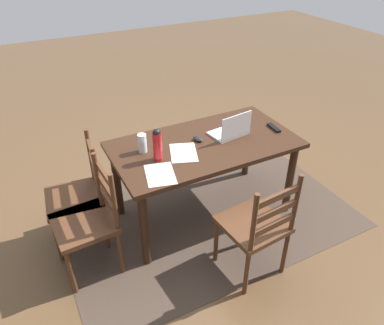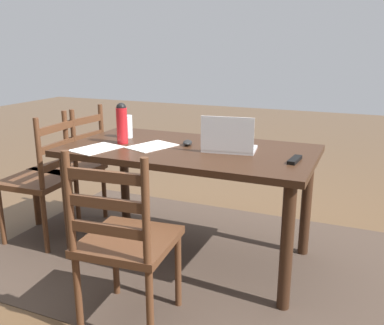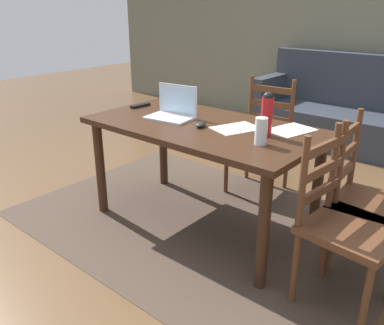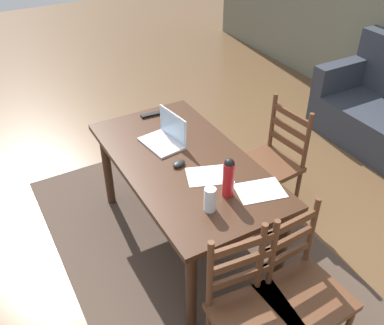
{
  "view_description": "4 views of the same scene",
  "coord_description": "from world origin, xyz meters",
  "px_view_note": "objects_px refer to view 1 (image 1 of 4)",
  "views": [
    {
      "loc": [
        1.34,
        2.36,
        2.36
      ],
      "look_at": [
        0.11,
        -0.03,
        0.58
      ],
      "focal_mm": 34.52,
      "sensor_mm": 36.0,
      "label": 1
    },
    {
      "loc": [
        -1.04,
        2.39,
        1.4
      ],
      "look_at": [
        -0.04,
        0.04,
        0.68
      ],
      "focal_mm": 39.37,
      "sensor_mm": 36.0,
      "label": 2
    },
    {
      "loc": [
        1.66,
        -2.07,
        1.53
      ],
      "look_at": [
        -0.03,
        -0.07,
        0.5
      ],
      "focal_mm": 38.02,
      "sensor_mm": 36.0,
      "label": 3
    },
    {
      "loc": [
        2.16,
        -1.15,
        2.5
      ],
      "look_at": [
        -0.11,
        0.13,
        0.63
      ],
      "focal_mm": 40.62,
      "sensor_mm": 36.0,
      "label": 4
    }
  ],
  "objects_px": {
    "chair_right_far": "(89,221)",
    "laptop": "(232,130)",
    "chair_right_near": "(79,196)",
    "chair_far_head": "(257,226)",
    "water_bottle": "(157,144)",
    "drinking_glass": "(142,143)",
    "tv_remote": "(274,128)",
    "dining_table": "(205,153)",
    "computer_mouse": "(198,139)"
  },
  "relations": [
    {
      "from": "laptop",
      "to": "computer_mouse",
      "type": "xyz_separation_m",
      "value": [
        0.3,
        -0.06,
        -0.04
      ]
    },
    {
      "from": "dining_table",
      "to": "water_bottle",
      "type": "height_order",
      "value": "water_bottle"
    },
    {
      "from": "water_bottle",
      "to": "laptop",
      "type": "bearing_deg",
      "value": -175.27
    },
    {
      "from": "water_bottle",
      "to": "computer_mouse",
      "type": "xyz_separation_m",
      "value": [
        -0.42,
        -0.12,
        -0.12
      ]
    },
    {
      "from": "computer_mouse",
      "to": "chair_right_far",
      "type": "bearing_deg",
      "value": -4.85
    },
    {
      "from": "chair_right_far",
      "to": "chair_right_near",
      "type": "relative_size",
      "value": 1.0
    },
    {
      "from": "laptop",
      "to": "tv_remote",
      "type": "bearing_deg",
      "value": 170.76
    },
    {
      "from": "chair_far_head",
      "to": "drinking_glass",
      "type": "relative_size",
      "value": 5.99
    },
    {
      "from": "chair_right_near",
      "to": "chair_far_head",
      "type": "bearing_deg",
      "value": 138.5
    },
    {
      "from": "dining_table",
      "to": "tv_remote",
      "type": "distance_m",
      "value": 0.69
    },
    {
      "from": "tv_remote",
      "to": "laptop",
      "type": "bearing_deg",
      "value": 175.63
    },
    {
      "from": "chair_far_head",
      "to": "chair_right_near",
      "type": "relative_size",
      "value": 1.0
    },
    {
      "from": "chair_far_head",
      "to": "chair_right_near",
      "type": "xyz_separation_m",
      "value": [
        1.08,
        -0.96,
        0.0
      ]
    },
    {
      "from": "laptop",
      "to": "drinking_glass",
      "type": "height_order",
      "value": "laptop"
    },
    {
      "from": "water_bottle",
      "to": "drinking_glass",
      "type": "bearing_deg",
      "value": -69.01
    },
    {
      "from": "dining_table",
      "to": "water_bottle",
      "type": "xyz_separation_m",
      "value": [
        0.46,
        0.06,
        0.24
      ]
    },
    {
      "from": "chair_right_far",
      "to": "laptop",
      "type": "xyz_separation_m",
      "value": [
        -1.35,
        -0.17,
        0.36
      ]
    },
    {
      "from": "chair_right_near",
      "to": "water_bottle",
      "type": "height_order",
      "value": "water_bottle"
    },
    {
      "from": "chair_right_near",
      "to": "laptop",
      "type": "height_order",
      "value": "laptop"
    },
    {
      "from": "drinking_glass",
      "to": "laptop",
      "type": "bearing_deg",
      "value": 172.17
    },
    {
      "from": "dining_table",
      "to": "computer_mouse",
      "type": "height_order",
      "value": "computer_mouse"
    },
    {
      "from": "drinking_glass",
      "to": "chair_far_head",
      "type": "bearing_deg",
      "value": 120.11
    },
    {
      "from": "dining_table",
      "to": "chair_right_far",
      "type": "height_order",
      "value": "chair_right_far"
    },
    {
      "from": "water_bottle",
      "to": "tv_remote",
      "type": "bearing_deg",
      "value": 179.61
    },
    {
      "from": "dining_table",
      "to": "tv_remote",
      "type": "bearing_deg",
      "value": 174.36
    },
    {
      "from": "dining_table",
      "to": "laptop",
      "type": "relative_size",
      "value": 4.56
    },
    {
      "from": "chair_far_head",
      "to": "computer_mouse",
      "type": "distance_m",
      "value": 0.91
    },
    {
      "from": "chair_far_head",
      "to": "tv_remote",
      "type": "bearing_deg",
      "value": -132.91
    },
    {
      "from": "dining_table",
      "to": "chair_right_far",
      "type": "relative_size",
      "value": 1.67
    },
    {
      "from": "chair_far_head",
      "to": "water_bottle",
      "type": "bearing_deg",
      "value": -58.01
    },
    {
      "from": "chair_right_far",
      "to": "tv_remote",
      "type": "xyz_separation_m",
      "value": [
        -1.76,
        -0.1,
        0.31
      ]
    },
    {
      "from": "chair_right_far",
      "to": "laptop",
      "type": "bearing_deg",
      "value": -172.91
    },
    {
      "from": "chair_right_far",
      "to": "tv_remote",
      "type": "relative_size",
      "value": 5.59
    },
    {
      "from": "dining_table",
      "to": "tv_remote",
      "type": "relative_size",
      "value": 9.31
    },
    {
      "from": "chair_right_near",
      "to": "laptop",
      "type": "relative_size",
      "value": 2.74
    },
    {
      "from": "chair_far_head",
      "to": "laptop",
      "type": "bearing_deg",
      "value": -108.25
    },
    {
      "from": "dining_table",
      "to": "laptop",
      "type": "bearing_deg",
      "value": -179.95
    },
    {
      "from": "chair_far_head",
      "to": "chair_right_far",
      "type": "distance_m",
      "value": 1.25
    },
    {
      "from": "dining_table",
      "to": "computer_mouse",
      "type": "bearing_deg",
      "value": -58.56
    },
    {
      "from": "water_bottle",
      "to": "drinking_glass",
      "type": "height_order",
      "value": "water_bottle"
    },
    {
      "from": "drinking_glass",
      "to": "tv_remote",
      "type": "relative_size",
      "value": 0.93
    },
    {
      "from": "chair_right_far",
      "to": "chair_right_near",
      "type": "height_order",
      "value": "same"
    },
    {
      "from": "dining_table",
      "to": "drinking_glass",
      "type": "xyz_separation_m",
      "value": [
        0.52,
        -0.11,
        0.18
      ]
    },
    {
      "from": "chair_far_head",
      "to": "chair_right_far",
      "type": "height_order",
      "value": "same"
    },
    {
      "from": "computer_mouse",
      "to": "drinking_glass",
      "type": "bearing_deg",
      "value": -22.89
    },
    {
      "from": "chair_right_far",
      "to": "chair_far_head",
      "type": "bearing_deg",
      "value": 149.95
    },
    {
      "from": "chair_far_head",
      "to": "water_bottle",
      "type": "distance_m",
      "value": 0.97
    },
    {
      "from": "chair_right_near",
      "to": "laptop",
      "type": "bearing_deg",
      "value": 173.02
    },
    {
      "from": "chair_right_far",
      "to": "dining_table",
      "type": "bearing_deg",
      "value": -171.21
    },
    {
      "from": "computer_mouse",
      "to": "laptop",
      "type": "bearing_deg",
      "value": 151.98
    }
  ]
}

